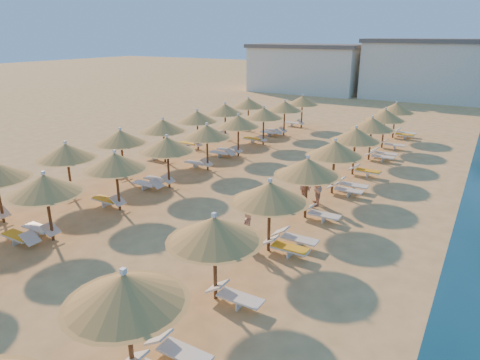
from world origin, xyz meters
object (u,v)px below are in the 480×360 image
Objects in this scene: beachgoer_a at (247,230)px; parasol_row_west at (167,145)px; parasol_row_east at (308,168)px; beachgoer_c at (304,187)px; beachgoer_b at (315,188)px.

parasol_row_west is at bearing -114.77° from beachgoer_a.
parasol_row_east reaches higher than beachgoer_a.
beachgoer_a is at bearing -101.43° from parasol_row_east.
beachgoer_b is at bearing 48.36° from beachgoer_c.
beachgoer_c is (-0.73, 1.51, -1.47)m from parasol_row_east.
beachgoer_c is at bearing 115.85° from parasol_row_east.
beachgoer_b is (-0.17, 1.61, -1.46)m from parasol_row_east.
parasol_row_west reaches higher than beachgoer_b.
beachgoer_b is (0.62, 5.53, 0.09)m from beachgoer_a.
parasol_row_west is 22.58× the size of beachgoer_c.
beachgoer_a is 0.91× the size of beachgoer_c.
beachgoer_c is (-0.56, -0.10, -0.01)m from beachgoer_b.
parasol_row_east is 1.00× the size of parasol_row_west.
beachgoer_a is 5.43m from beachgoer_c.
parasol_row_east is 2.18m from beachgoer_b.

